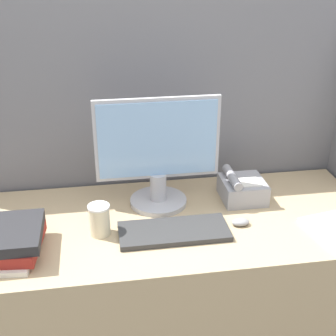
% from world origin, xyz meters
% --- Properties ---
extents(cubicle_panel_rear, '(1.96, 0.04, 1.57)m').
position_xyz_m(cubicle_panel_rear, '(0.00, 0.70, 0.78)').
color(cubicle_panel_rear, slate).
rests_on(cubicle_panel_rear, ground_plane).
extents(desk, '(1.56, 0.67, 0.77)m').
position_xyz_m(desk, '(0.00, 0.33, 0.39)').
color(desk, tan).
rests_on(desk, ground_plane).
extents(monitor, '(0.49, 0.23, 0.45)m').
position_xyz_m(monitor, '(-0.05, 0.47, 0.98)').
color(monitor, '#B7B7BC').
rests_on(monitor, desk).
extents(keyboard, '(0.40, 0.17, 0.02)m').
position_xyz_m(keyboard, '(-0.02, 0.24, 0.78)').
color(keyboard, '#333333').
rests_on(keyboard, desk).
extents(mouse, '(0.07, 0.04, 0.03)m').
position_xyz_m(mouse, '(0.24, 0.26, 0.78)').
color(mouse, gray).
rests_on(mouse, desk).
extents(coffee_cup, '(0.08, 0.08, 0.12)m').
position_xyz_m(coffee_cup, '(-0.29, 0.28, 0.83)').
color(coffee_cup, beige).
rests_on(coffee_cup, desk).
extents(book_stack, '(0.24, 0.27, 0.10)m').
position_xyz_m(book_stack, '(-0.60, 0.21, 0.82)').
color(book_stack, silver).
rests_on(book_stack, desk).
extents(desk_telephone, '(0.17, 0.18, 0.12)m').
position_xyz_m(desk_telephone, '(0.30, 0.45, 0.82)').
color(desk_telephone, '#99999E').
rests_on(desk_telephone, desk).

